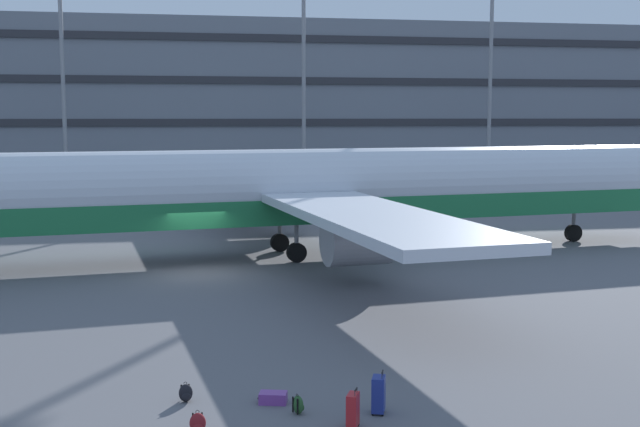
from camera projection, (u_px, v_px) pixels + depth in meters
name	position (u px, v px, depth m)	size (l,w,h in m)	color
ground_plane	(198.00, 273.00, 34.06)	(600.00, 600.00, 0.00)	#5B5B60
terminal_structure	(183.00, 103.00, 85.62)	(171.54, 18.81, 16.25)	slate
airliner	(310.00, 191.00, 38.03)	(43.67, 35.60, 10.55)	silver
light_mast_center_left	(61.00, 19.00, 68.57)	(1.80, 0.50, 26.46)	gray
light_mast_center_right	(304.00, 39.00, 72.44)	(1.80, 0.50, 23.94)	gray
light_mast_right	(492.00, 29.00, 75.45)	(1.80, 0.50, 26.32)	gray
suitcase_orange	(273.00, 398.00, 18.59)	(0.72, 0.54, 0.26)	#72388C
suitcase_teal	(379.00, 394.00, 17.92)	(0.41, 0.50, 0.98)	navy
suitcase_navy	(353.00, 410.00, 17.06)	(0.37, 0.47, 0.88)	#B21E23
backpack_black	(186.00, 393.00, 18.67)	(0.35, 0.28, 0.47)	black
backpack_small	(298.00, 405.00, 17.91)	(0.31, 0.36, 0.48)	#264C26
backpack_purple	(198.00, 424.00, 16.81)	(0.35, 0.30, 0.49)	maroon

